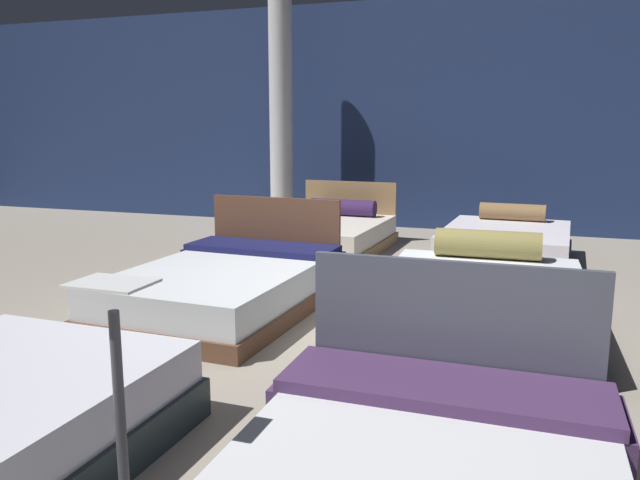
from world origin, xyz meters
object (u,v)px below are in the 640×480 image
Objects in this scene: bed_2 at (227,286)px; support_pillar at (281,116)px; bed_5 at (506,245)px; price_sign at (122,453)px; bed_4 at (328,234)px; bed_3 at (481,304)px.

bed_2 is 0.64× the size of support_pillar.
bed_5 is 1.87× the size of price_sign.
price_sign is (1.13, -5.82, 0.20)m from bed_4.
bed_3 is (2.16, 0.05, 0.03)m from bed_2.
bed_4 is at bearing 92.60° from bed_2.
bed_2 is 3.58m from bed_5.
support_pillar reaches higher than bed_2.
bed_4 is (-0.01, 2.84, -0.01)m from bed_2.
bed_4 is at bearing -178.02° from bed_5.
support_pillar is (-1.20, 1.34, 1.54)m from bed_4.
price_sign is (-1.10, -5.77, 0.20)m from bed_5.
support_pillar reaches higher than bed_5.
support_pillar is at bearing 108.03° from price_sign.
bed_5 is at bearing 1.46° from bed_4.
bed_5 is at bearing 53.99° from bed_2.
support_pillar is at bearing 134.37° from bed_4.
price_sign is at bearing -97.77° from bed_5.
bed_2 is at bearing -87.36° from bed_4.
support_pillar is at bearing 108.55° from bed_2.
bed_4 is 2.37m from support_pillar.
bed_3 is 3.20m from price_sign.
support_pillar is at bearing 128.03° from bed_3.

